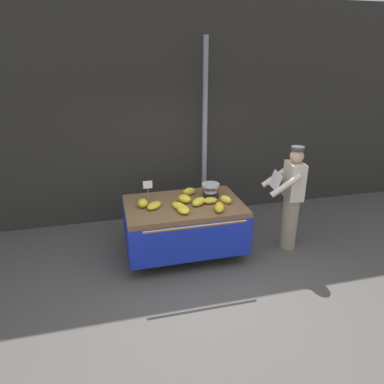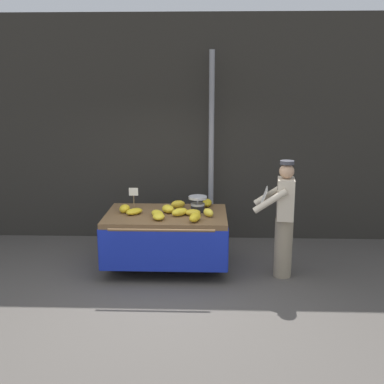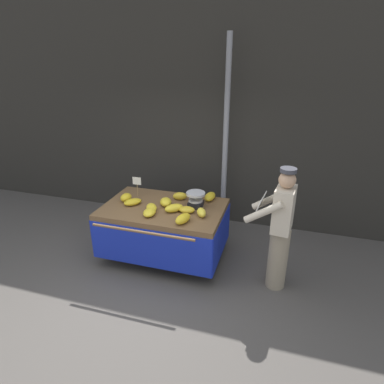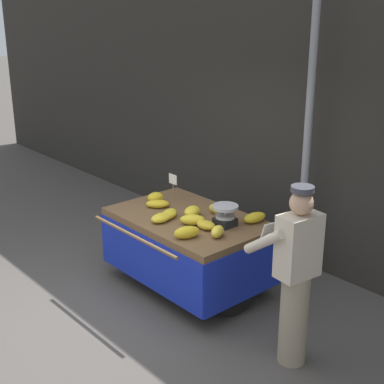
{
  "view_description": "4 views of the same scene",
  "coord_description": "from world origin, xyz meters",
  "px_view_note": "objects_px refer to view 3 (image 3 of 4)",
  "views": [
    {
      "loc": [
        -1.1,
        -3.67,
        3.0
      ],
      "look_at": [
        0.09,
        1.1,
        1.04
      ],
      "focal_mm": 32.31,
      "sensor_mm": 36.0,
      "label": 1
    },
    {
      "loc": [
        0.56,
        -5.57,
        2.76
      ],
      "look_at": [
        0.34,
        1.0,
        1.22
      ],
      "focal_mm": 43.44,
      "sensor_mm": 36.0,
      "label": 2
    },
    {
      "loc": [
        1.61,
        -2.97,
        2.93
      ],
      "look_at": [
        0.43,
        0.96,
        1.21
      ],
      "focal_mm": 30.08,
      "sensor_mm": 36.0,
      "label": 3
    },
    {
      "loc": [
        4.35,
        -2.74,
        3.17
      ],
      "look_at": [
        0.11,
        0.98,
        1.23
      ],
      "focal_mm": 51.78,
      "sensor_mm": 36.0,
      "label": 4
    }
  ],
  "objects_px": {
    "banana_bunch_8": "(201,212)",
    "vendor_person": "(280,230)",
    "banana_cart": "(164,220)",
    "banana_bunch_5": "(133,202)",
    "weighing_scale": "(196,200)",
    "banana_bunch_10": "(151,208)",
    "banana_bunch_1": "(150,212)",
    "banana_bunch_6": "(187,210)",
    "banana_bunch_9": "(166,202)",
    "banana_bunch_2": "(210,197)",
    "banana_bunch_0": "(183,219)",
    "banana_bunch_4": "(174,208)",
    "banana_bunch_3": "(126,197)",
    "price_sign": "(137,183)",
    "street_pole": "(226,140)",
    "banana_bunch_7": "(180,196)"
  },
  "relations": [
    {
      "from": "banana_bunch_8",
      "to": "vendor_person",
      "type": "relative_size",
      "value": 0.12
    },
    {
      "from": "banana_cart",
      "to": "banana_bunch_5",
      "type": "bearing_deg",
      "value": -171.25
    },
    {
      "from": "weighing_scale",
      "to": "banana_bunch_10",
      "type": "distance_m",
      "value": 0.66
    },
    {
      "from": "weighing_scale",
      "to": "banana_bunch_1",
      "type": "bearing_deg",
      "value": -140.41
    },
    {
      "from": "banana_bunch_1",
      "to": "banana_bunch_5",
      "type": "xyz_separation_m",
      "value": [
        -0.39,
        0.25,
        -0.0
      ]
    },
    {
      "from": "weighing_scale",
      "to": "banana_bunch_6",
      "type": "relative_size",
      "value": 1.21
    },
    {
      "from": "banana_cart",
      "to": "banana_bunch_9",
      "type": "xyz_separation_m",
      "value": [
        0.02,
        0.04,
        0.28
      ]
    },
    {
      "from": "vendor_person",
      "to": "banana_bunch_10",
      "type": "bearing_deg",
      "value": 178.98
    },
    {
      "from": "banana_bunch_8",
      "to": "banana_bunch_2",
      "type": "bearing_deg",
      "value": 91.97
    },
    {
      "from": "banana_bunch_0",
      "to": "vendor_person",
      "type": "height_order",
      "value": "vendor_person"
    },
    {
      "from": "banana_bunch_2",
      "to": "banana_bunch_4",
      "type": "bearing_deg",
      "value": -125.8
    },
    {
      "from": "banana_bunch_3",
      "to": "vendor_person",
      "type": "xyz_separation_m",
      "value": [
        2.32,
        -0.23,
        -0.06
      ]
    },
    {
      "from": "price_sign",
      "to": "banana_bunch_10",
      "type": "bearing_deg",
      "value": -43.81
    },
    {
      "from": "price_sign",
      "to": "vendor_person",
      "type": "distance_m",
      "value": 2.27
    },
    {
      "from": "banana_bunch_1",
      "to": "banana_bunch_5",
      "type": "bearing_deg",
      "value": 146.82
    },
    {
      "from": "street_pole",
      "to": "price_sign",
      "type": "distance_m",
      "value": 1.64
    },
    {
      "from": "weighing_scale",
      "to": "vendor_person",
      "type": "height_order",
      "value": "vendor_person"
    },
    {
      "from": "banana_bunch_2",
      "to": "banana_bunch_8",
      "type": "height_order",
      "value": "banana_bunch_8"
    },
    {
      "from": "banana_bunch_0",
      "to": "banana_bunch_7",
      "type": "relative_size",
      "value": 1.26
    },
    {
      "from": "banana_cart",
      "to": "banana_bunch_4",
      "type": "relative_size",
      "value": 6.53
    },
    {
      "from": "banana_bunch_2",
      "to": "banana_bunch_6",
      "type": "distance_m",
      "value": 0.57
    },
    {
      "from": "street_pole",
      "to": "banana_bunch_10",
      "type": "xyz_separation_m",
      "value": [
        -0.78,
        -1.39,
        -0.72
      ]
    },
    {
      "from": "weighing_scale",
      "to": "price_sign",
      "type": "xyz_separation_m",
      "value": [
        -0.98,
        0.08,
        0.13
      ]
    },
    {
      "from": "banana_bunch_2",
      "to": "banana_bunch_5",
      "type": "relative_size",
      "value": 1.07
    },
    {
      "from": "banana_cart",
      "to": "vendor_person",
      "type": "xyz_separation_m",
      "value": [
        1.7,
        -0.21,
        0.22
      ]
    },
    {
      "from": "price_sign",
      "to": "banana_bunch_2",
      "type": "xyz_separation_m",
      "value": [
        1.12,
        0.24,
        -0.19
      ]
    },
    {
      "from": "banana_cart",
      "to": "banana_bunch_4",
      "type": "height_order",
      "value": "banana_bunch_4"
    },
    {
      "from": "banana_bunch_9",
      "to": "banana_bunch_6",
      "type": "bearing_deg",
      "value": -19.53
    },
    {
      "from": "weighing_scale",
      "to": "banana_bunch_4",
      "type": "relative_size",
      "value": 1.01
    },
    {
      "from": "banana_bunch_6",
      "to": "banana_bunch_8",
      "type": "bearing_deg",
      "value": -12.92
    },
    {
      "from": "price_sign",
      "to": "banana_bunch_10",
      "type": "distance_m",
      "value": 0.59
    },
    {
      "from": "banana_bunch_4",
      "to": "banana_bunch_5",
      "type": "xyz_separation_m",
      "value": [
        -0.67,
        0.04,
        -0.01
      ]
    },
    {
      "from": "banana_bunch_7",
      "to": "banana_bunch_8",
      "type": "distance_m",
      "value": 0.65
    },
    {
      "from": "weighing_scale",
      "to": "banana_bunch_6",
      "type": "height_order",
      "value": "weighing_scale"
    },
    {
      "from": "street_pole",
      "to": "weighing_scale",
      "type": "distance_m",
      "value": 1.28
    },
    {
      "from": "banana_bunch_5",
      "to": "banana_bunch_7",
      "type": "relative_size",
      "value": 1.27
    },
    {
      "from": "price_sign",
      "to": "banana_bunch_5",
      "type": "height_order",
      "value": "price_sign"
    },
    {
      "from": "banana_bunch_0",
      "to": "banana_bunch_6",
      "type": "relative_size",
      "value": 1.2
    },
    {
      "from": "street_pole",
      "to": "vendor_person",
      "type": "distance_m",
      "value": 1.92
    },
    {
      "from": "banana_bunch_1",
      "to": "banana_bunch_4",
      "type": "relative_size",
      "value": 0.92
    },
    {
      "from": "banana_bunch_4",
      "to": "banana_cart",
      "type": "bearing_deg",
      "value": 151.58
    },
    {
      "from": "weighing_scale",
      "to": "banana_bunch_8",
      "type": "xyz_separation_m",
      "value": [
        0.16,
        -0.27,
        -0.06
      ]
    },
    {
      "from": "weighing_scale",
      "to": "price_sign",
      "type": "bearing_deg",
      "value": 175.51
    },
    {
      "from": "banana_bunch_6",
      "to": "banana_bunch_8",
      "type": "relative_size",
      "value": 1.1
    },
    {
      "from": "banana_cart",
      "to": "banana_bunch_8",
      "type": "xyz_separation_m",
      "value": [
        0.63,
        -0.14,
        0.28
      ]
    },
    {
      "from": "banana_bunch_8",
      "to": "banana_bunch_5",
      "type": "bearing_deg",
      "value": 176.31
    },
    {
      "from": "banana_bunch_0",
      "to": "price_sign",
      "type": "bearing_deg",
      "value": 147.63
    },
    {
      "from": "weighing_scale",
      "to": "street_pole",
      "type": "bearing_deg",
      "value": 79.24
    },
    {
      "from": "banana_bunch_3",
      "to": "banana_bunch_6",
      "type": "xyz_separation_m",
      "value": [
        1.02,
        -0.11,
        -0.02
      ]
    },
    {
      "from": "street_pole",
      "to": "banana_bunch_1",
      "type": "height_order",
      "value": "street_pole"
    }
  ]
}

